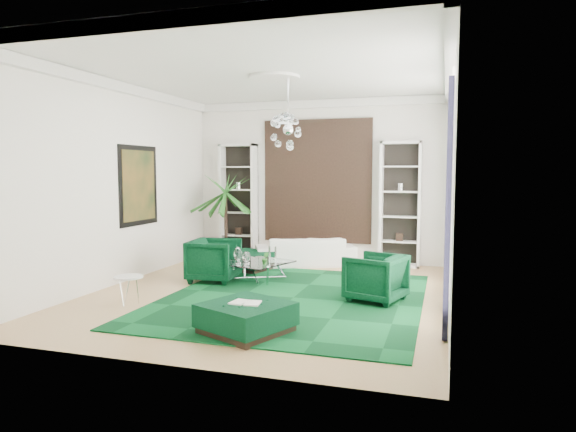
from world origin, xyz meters
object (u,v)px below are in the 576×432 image
(armchair_right, at_px, (376,278))
(ottoman_side, at_px, (250,261))
(coffee_table, at_px, (256,272))
(ottoman_front, at_px, (246,318))
(palm, at_px, (226,205))
(side_table, at_px, (129,291))
(armchair_left, at_px, (214,260))
(sofa, at_px, (305,251))

(armchair_right, xyz_separation_m, ottoman_side, (-2.96, 1.90, -0.20))
(armchair_right, relative_size, coffee_table, 0.76)
(ottoman_front, bearing_deg, palm, 116.70)
(side_table, bearing_deg, ottoman_front, -19.21)
(coffee_table, xyz_separation_m, palm, (-1.50, 1.98, 1.14))
(armchair_left, distance_m, palm, 2.49)
(side_table, bearing_deg, coffee_table, 58.58)
(armchair_left, relative_size, armchair_right, 1.05)
(ottoman_side, height_order, side_table, side_table)
(palm, bearing_deg, armchair_left, -71.64)
(sofa, distance_m, ottoman_side, 1.35)
(armchair_right, relative_size, palm, 0.32)
(coffee_table, xyz_separation_m, ottoman_front, (1.01, -3.02, 0.00))
(side_table, height_order, palm, palm)
(sofa, relative_size, armchair_right, 2.56)
(armchair_left, xyz_separation_m, ottoman_front, (1.78, -2.80, -0.21))
(sofa, height_order, armchair_left, armchair_left)
(ottoman_side, relative_size, ottoman_front, 0.88)
(armchair_left, distance_m, side_table, 2.07)
(armchair_left, relative_size, ottoman_side, 1.02)
(sofa, relative_size, palm, 0.83)
(palm, bearing_deg, ottoman_front, -63.30)
(sofa, bearing_deg, ottoman_front, 71.33)
(armchair_left, relative_size, side_table, 1.96)
(sofa, relative_size, side_table, 4.76)
(sofa, relative_size, ottoman_front, 2.20)
(sofa, height_order, side_table, sofa)
(sofa, bearing_deg, armchair_left, 35.37)
(coffee_table, bearing_deg, sofa, 76.66)
(sofa, relative_size, ottoman_side, 2.49)
(armchair_left, bearing_deg, ottoman_side, -16.04)
(armchair_left, xyz_separation_m, coffee_table, (0.77, 0.22, -0.22))
(coffee_table, distance_m, side_table, 2.57)
(coffee_table, bearing_deg, ottoman_side, 116.99)
(coffee_table, relative_size, palm, 0.43)
(armchair_left, bearing_deg, armchair_right, -106.62)
(side_table, bearing_deg, ottoman_side, 76.11)
(armchair_left, bearing_deg, sofa, -35.24)
(ottoman_side, bearing_deg, palm, 136.28)
(armchair_right, bearing_deg, ottoman_side, -104.70)
(sofa, relative_size, coffee_table, 1.94)
(ottoman_front, bearing_deg, ottoman_side, 110.83)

